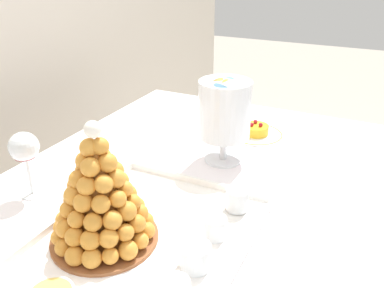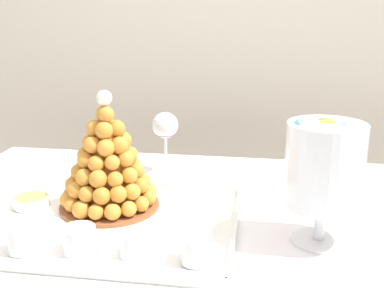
{
  "view_description": "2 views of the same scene",
  "coord_description": "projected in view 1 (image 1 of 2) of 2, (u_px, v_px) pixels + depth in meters",
  "views": [
    {
      "loc": [
        -0.77,
        -0.4,
        1.35
      ],
      "look_at": [
        -0.03,
        -0.04,
        0.96
      ],
      "focal_mm": 37.8,
      "sensor_mm": 36.0,
      "label": 1
    },
    {
      "loc": [
        0.1,
        -0.89,
        1.24
      ],
      "look_at": [
        -0.04,
        0.01,
        0.98
      ],
      "focal_mm": 44.12,
      "sensor_mm": 36.0,
      "label": 2
    }
  ],
  "objects": [
    {
      "name": "buffet_table",
      "position": [
        183.0,
        224.0,
        1.07
      ],
      "size": [
        1.44,
        1.01,
        0.8
      ],
      "color": "brown",
      "rests_on": "ground_plane"
    },
    {
      "name": "fruit_tart_plate",
      "position": [
        255.0,
        132.0,
        1.35
      ],
      "size": [
        0.19,
        0.19,
        0.05
      ],
      "color": "white",
      "rests_on": "buffet_table"
    },
    {
      "name": "macaron_goblet",
      "position": [
        225.0,
        111.0,
        1.13
      ],
      "size": [
        0.15,
        0.15,
        0.26
      ],
      "color": "white",
      "rests_on": "buffet_table"
    },
    {
      "name": "wine_glass",
      "position": [
        24.0,
        149.0,
        0.97
      ],
      "size": [
        0.07,
        0.07,
        0.17
      ],
      "color": "silver",
      "rests_on": "buffet_table"
    },
    {
      "name": "dessert_cup_right",
      "position": [
        237.0,
        200.0,
        0.95
      ],
      "size": [
        0.05,
        0.05,
        0.05
      ],
      "color": "silver",
      "rests_on": "serving_tray"
    },
    {
      "name": "dessert_cup_mid_right",
      "position": [
        215.0,
        228.0,
        0.85
      ],
      "size": [
        0.05,
        0.05,
        0.05
      ],
      "color": "silver",
      "rests_on": "serving_tray"
    },
    {
      "name": "croquembouche",
      "position": [
        100.0,
        198.0,
        0.81
      ],
      "size": [
        0.23,
        0.23,
        0.27
      ],
      "color": "brown",
      "rests_on": "serving_tray"
    },
    {
      "name": "serving_tray",
      "position": [
        139.0,
        248.0,
        0.83
      ],
      "size": [
        0.57,
        0.42,
        0.02
      ],
      "color": "white",
      "rests_on": "buffet_table"
    },
    {
      "name": "dessert_cup_centre",
      "position": [
        195.0,
        257.0,
        0.77
      ],
      "size": [
        0.06,
        0.06,
        0.05
      ],
      "color": "silver",
      "rests_on": "serving_tray"
    }
  ]
}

